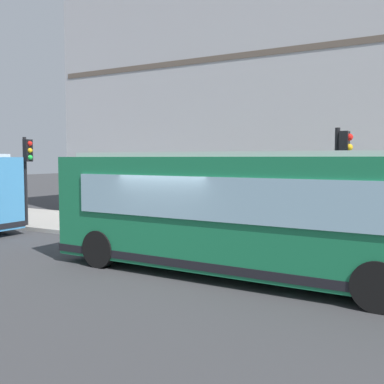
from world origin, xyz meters
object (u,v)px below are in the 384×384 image
Objects in this scene: pedestrian_near_hydrant at (225,211)px; pedestrian_by_light_pole at (324,212)px; traffic_light_down_block at (27,164)px; traffic_light_near_corner at (341,167)px; pedestrian_walking_along_curb at (247,211)px; fire_hydrant at (218,220)px; city_bus_nearside at (240,213)px.

pedestrian_by_light_pole is at bearing -74.34° from pedestrian_near_hydrant.
pedestrian_by_light_pole is (2.65, -11.41, -1.58)m from traffic_light_down_block.
traffic_light_down_block reaches higher than traffic_light_near_corner.
pedestrian_near_hydrant is 0.90× the size of pedestrian_walking_along_curb.
fire_hydrant is 1.69m from pedestrian_near_hydrant.
traffic_light_near_corner is at bearing -108.81° from pedestrian_near_hydrant.
fire_hydrant is (3.04, -7.22, -2.16)m from traffic_light_down_block.
pedestrian_near_hydrant is (1.74, -8.16, -1.62)m from traffic_light_down_block.
traffic_light_down_block is 2.29× the size of pedestrian_near_hydrant.
pedestrian_walking_along_curb is at bearing 21.59° from city_bus_nearside.
pedestrian_by_light_pole is 0.94× the size of pedestrian_walking_along_curb.
pedestrian_by_light_pole is at bearing 24.40° from traffic_light_near_corner.
fire_hydrant is 0.47× the size of pedestrian_near_hydrant.
fire_hydrant is at bearing 36.15° from pedestrian_near_hydrant.
fire_hydrant is at bearing 32.05° from city_bus_nearside.
city_bus_nearside is 6.12× the size of pedestrian_by_light_pole.
pedestrian_by_light_pole is 3.37m from pedestrian_near_hydrant.
pedestrian_walking_along_curb reaches higher than fire_hydrant.
traffic_light_near_corner is 3.67m from pedestrian_walking_along_curb.
pedestrian_by_light_pole is 2.63m from pedestrian_walking_along_curb.
city_bus_nearside reaches higher than pedestrian_walking_along_curb.
fire_hydrant is 0.42× the size of pedestrian_walking_along_curb.
traffic_light_down_block is at bearing 112.85° from fire_hydrant.
pedestrian_near_hydrant is at bearing -77.95° from traffic_light_down_block.
pedestrian_by_light_pole reaches higher than fire_hydrant.
traffic_light_down_block is 9.45m from pedestrian_walking_along_curb.
city_bus_nearside reaches higher than fire_hydrant.
traffic_light_near_corner is at bearing -117.72° from fire_hydrant.
fire_hydrant is 0.45× the size of pedestrian_by_light_pole.
traffic_light_near_corner is 2.06× the size of pedestrian_walking_along_curb.
pedestrian_near_hydrant is at bearing 105.66° from pedestrian_by_light_pole.
city_bus_nearside is 6.38× the size of pedestrian_near_hydrant.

